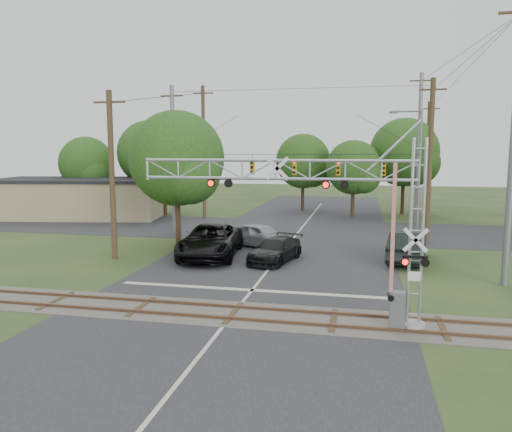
% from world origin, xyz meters
% --- Properties ---
extents(ground, '(160.00, 160.00, 0.00)m').
position_xyz_m(ground, '(0.00, 0.00, 0.00)').
color(ground, '#28441F').
rests_on(ground, ground).
extents(road_main, '(14.00, 90.00, 0.02)m').
position_xyz_m(road_main, '(0.00, 10.00, 0.01)').
color(road_main, '#242527').
rests_on(road_main, ground).
extents(road_cross, '(90.00, 12.00, 0.02)m').
position_xyz_m(road_cross, '(0.00, 24.00, 0.01)').
color(road_cross, '#242527').
rests_on(road_cross, ground).
extents(railroad_track, '(90.00, 3.20, 0.17)m').
position_xyz_m(railroad_track, '(0.00, 2.00, 0.03)').
color(railroad_track, '#555049').
rests_on(railroad_track, ground).
extents(crossing_gantry, '(10.81, 0.90, 7.01)m').
position_xyz_m(crossing_gantry, '(3.75, 1.64, 4.36)').
color(crossing_gantry, '#999A94').
rests_on(crossing_gantry, ground).
extents(traffic_signal_span, '(19.34, 0.36, 11.50)m').
position_xyz_m(traffic_signal_span, '(0.93, 20.00, 5.69)').
color(traffic_signal_span, slate).
rests_on(traffic_signal_span, ground).
extents(pickup_black, '(4.10, 7.48, 1.99)m').
position_xyz_m(pickup_black, '(-4.15, 12.29, 0.99)').
color(pickup_black, black).
rests_on(pickup_black, ground).
extents(car_dark, '(3.06, 5.22, 1.42)m').
position_xyz_m(car_dark, '(0.01, 11.85, 0.71)').
color(car_dark, black).
rests_on(car_dark, ground).
extents(sedan_silver, '(5.17, 3.89, 1.64)m').
position_xyz_m(sedan_silver, '(-1.74, 16.06, 0.82)').
color(sedan_silver, '#929599').
rests_on(sedan_silver, ground).
extents(suv_dark, '(2.76, 5.69, 1.80)m').
position_xyz_m(suv_dark, '(7.66, 13.61, 0.90)').
color(suv_dark, black).
rests_on(suv_dark, ground).
extents(commercial_building, '(17.54, 11.07, 3.81)m').
position_xyz_m(commercial_building, '(-22.43, 27.75, 1.91)').
color(commercial_building, '#9A8B66').
rests_on(commercial_building, ground).
extents(streetlight, '(2.64, 0.27, 9.88)m').
position_xyz_m(streetlight, '(9.23, 25.63, 5.53)').
color(streetlight, slate).
rests_on(streetlight, ground).
extents(utility_poles, '(23.85, 27.97, 13.51)m').
position_xyz_m(utility_poles, '(3.19, 23.20, 6.27)').
color(utility_poles, '#402C1D').
rests_on(utility_poles, ground).
extents(treeline, '(53.55, 27.74, 9.85)m').
position_xyz_m(treeline, '(0.64, 30.21, 5.85)').
color(treeline, '#3A271A').
rests_on(treeline, ground).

